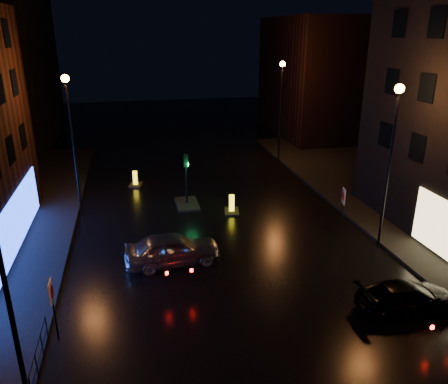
{
  "coord_description": "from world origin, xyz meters",
  "views": [
    {
      "loc": [
        -4.49,
        -12.28,
        10.69
      ],
      "look_at": [
        0.05,
        8.44,
        2.8
      ],
      "focal_mm": 35.0,
      "sensor_mm": 36.0,
      "label": 1
    }
  ],
  "objects": [
    {
      "name": "guard_railing",
      "position": [
        -8.0,
        -1.0,
        0.74
      ],
      "size": [
        0.05,
        6.04,
        1.0
      ],
      "color": "black",
      "rests_on": "ground"
    },
    {
      "name": "bollard_near",
      "position": [
        1.35,
        12.15,
        0.25
      ],
      "size": [
        1.1,
        1.45,
        1.15
      ],
      "rotation": [
        0.0,
        0.0,
        -0.18
      ],
      "color": "black",
      "rests_on": "ground"
    },
    {
      "name": "traffic_signal",
      "position": [
        -1.2,
        14.0,
        0.5
      ],
      "size": [
        1.4,
        2.4,
        3.45
      ],
      "color": "black",
      "rests_on": "ground"
    },
    {
      "name": "dark_sedan",
      "position": [
        5.94,
        0.8,
        0.6
      ],
      "size": [
        4.17,
        1.79,
        1.2
      ],
      "primitive_type": "imported",
      "rotation": [
        0.0,
        0.0,
        1.54
      ],
      "color": "black",
      "rests_on": "ground"
    },
    {
      "name": "building_far_left",
      "position": [
        -16.0,
        35.0,
        7.0
      ],
      "size": [
        8.0,
        16.0,
        14.0
      ],
      "primitive_type": "cube",
      "color": "black",
      "rests_on": "ground"
    },
    {
      "name": "ground",
      "position": [
        0.0,
        0.0,
        0.0
      ],
      "size": [
        120.0,
        120.0,
        0.0
      ],
      "primitive_type": "plane",
      "color": "black",
      "rests_on": "ground"
    },
    {
      "name": "building_far_right",
      "position": [
        15.0,
        32.0,
        6.0
      ],
      "size": [
        8.0,
        14.0,
        12.0
      ],
      "primitive_type": "cube",
      "color": "black",
      "rests_on": "ground"
    },
    {
      "name": "silver_hatchback",
      "position": [
        -2.9,
        6.58,
        0.78
      ],
      "size": [
        4.7,
        2.16,
        1.56
      ],
      "primitive_type": "imported",
      "rotation": [
        0.0,
        0.0,
        1.64
      ],
      "color": "#AEB1B6",
      "rests_on": "ground"
    },
    {
      "name": "street_lamp_rfar",
      "position": [
        7.8,
        22.0,
        5.56
      ],
      "size": [
        0.44,
        0.44,
        8.37
      ],
      "color": "black",
      "rests_on": "ground"
    },
    {
      "name": "road_sign_left",
      "position": [
        -7.61,
        1.84,
        1.86
      ],
      "size": [
        0.08,
        0.6,
        2.48
      ],
      "rotation": [
        0.0,
        0.0,
        0.02
      ],
      "color": "black",
      "rests_on": "ground"
    },
    {
      "name": "street_lamp_rnear",
      "position": [
        7.8,
        6.0,
        5.56
      ],
      "size": [
        0.44,
        0.44,
        8.37
      ],
      "color": "black",
      "rests_on": "ground"
    },
    {
      "name": "road_sign_right",
      "position": [
        6.66,
        8.05,
        1.95
      ],
      "size": [
        0.22,
        0.62,
        2.6
      ],
      "rotation": [
        0.0,
        0.0,
        2.88
      ],
      "color": "black",
      "rests_on": "ground"
    },
    {
      "name": "street_lamp_lfar",
      "position": [
        -7.8,
        14.0,
        5.56
      ],
      "size": [
        0.44,
        0.44,
        8.37
      ],
      "color": "black",
      "rests_on": "ground"
    },
    {
      "name": "bollard_far",
      "position": [
        -4.37,
        18.5,
        0.24
      ],
      "size": [
        1.12,
        1.43,
        1.11
      ],
      "rotation": [
        0.0,
        0.0,
        -0.24
      ],
      "color": "black",
      "rests_on": "ground"
    }
  ]
}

